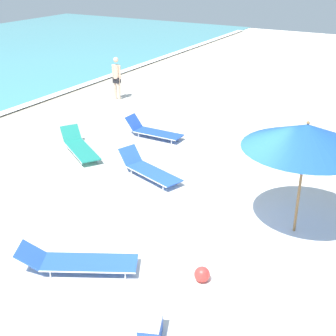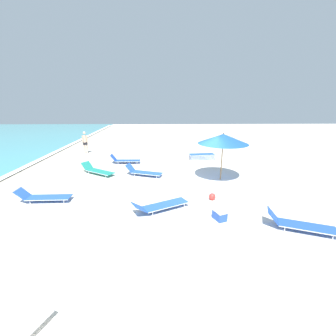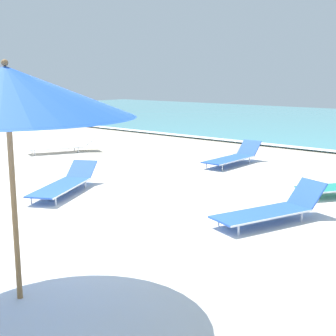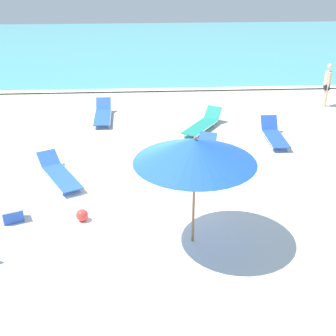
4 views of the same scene
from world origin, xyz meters
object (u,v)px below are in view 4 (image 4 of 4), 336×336
(sun_lounger_mid_beach_pair_b, at_px, (202,155))
(beach_ball, at_px, (82,215))
(sun_lounger_under_umbrella, at_px, (103,114))
(sun_lounger_near_water_right, at_px, (203,124))
(beach_umbrella, at_px, (195,151))
(beachgoer_wading_adult, at_px, (327,82))
(sun_lounger_mid_beach_pair_a, at_px, (59,173))
(cooler_box, at_px, (13,214))
(sun_lounger_near_water_left, at_px, (274,135))

(sun_lounger_mid_beach_pair_b, relative_size, beach_ball, 7.24)
(sun_lounger_under_umbrella, height_order, sun_lounger_mid_beach_pair_b, sun_lounger_mid_beach_pair_b)
(sun_lounger_near_water_right, relative_size, sun_lounger_mid_beach_pair_b, 1.00)
(sun_lounger_mid_beach_pair_b, bearing_deg, beach_ball, -117.07)
(beach_umbrella, height_order, beachgoer_wading_adult, beach_umbrella)
(sun_lounger_mid_beach_pair_a, relative_size, beachgoer_wading_adult, 1.30)
(beach_umbrella, xyz_separation_m, cooler_box, (-4.28, 1.10, -2.04))
(beach_umbrella, distance_m, sun_lounger_near_water_left, 6.97)
(sun_lounger_mid_beach_pair_a, relative_size, beach_ball, 7.65)
(beachgoer_wading_adult, bearing_deg, sun_lounger_mid_beach_pair_a, 126.83)
(beach_umbrella, relative_size, sun_lounger_near_water_right, 1.20)
(beachgoer_wading_adult, bearing_deg, beach_umbrella, 150.54)
(beach_umbrella, xyz_separation_m, sun_lounger_mid_beach_pair_b, (0.75, 4.26, -2.01))
(sun_lounger_mid_beach_pair_b, distance_m, beachgoer_wading_adult, 7.73)
(beach_umbrella, distance_m, beachgoer_wading_adult, 11.47)
(sun_lounger_under_umbrella, relative_size, sun_lounger_near_water_left, 1.11)
(sun_lounger_mid_beach_pair_b, bearing_deg, sun_lounger_near_water_right, 101.21)
(beach_umbrella, relative_size, beach_ball, 8.70)
(sun_lounger_near_water_right, height_order, cooler_box, sun_lounger_near_water_right)
(sun_lounger_near_water_left, distance_m, sun_lounger_near_water_right, 2.61)
(beachgoer_wading_adult, relative_size, beach_ball, 5.87)
(sun_lounger_mid_beach_pair_a, bearing_deg, sun_lounger_mid_beach_pair_b, -14.23)
(sun_lounger_near_water_left, bearing_deg, cooler_box, -148.50)
(beachgoer_wading_adult, bearing_deg, cooler_box, 132.75)
(sun_lounger_near_water_left, xyz_separation_m, beach_ball, (-6.00, -4.73, -0.07))
(cooler_box, bearing_deg, beachgoer_wading_adult, -164.25)
(beach_umbrella, relative_size, beachgoer_wading_adult, 1.48)
(sun_lounger_under_umbrella, relative_size, beachgoer_wading_adult, 1.25)
(sun_lounger_near_water_right, bearing_deg, sun_lounger_mid_beach_pair_b, -64.59)
(sun_lounger_mid_beach_pair_b, xyz_separation_m, cooler_box, (-5.03, -3.16, -0.03))
(beach_ball, height_order, cooler_box, cooler_box)
(sun_lounger_under_umbrella, relative_size, beach_ball, 7.31)
(sun_lounger_near_water_right, distance_m, beach_ball, 7.02)
(sun_lounger_near_water_right, height_order, sun_lounger_mid_beach_pair_a, sun_lounger_near_water_right)
(beach_umbrella, height_order, sun_lounger_under_umbrella, beach_umbrella)
(beachgoer_wading_adult, bearing_deg, sun_lounger_near_water_left, 144.92)
(beach_ball, bearing_deg, sun_lounger_near_water_right, 58.17)
(sun_lounger_mid_beach_pair_b, bearing_deg, sun_lounger_mid_beach_pair_a, -147.69)
(sun_lounger_near_water_left, xyz_separation_m, sun_lounger_mid_beach_pair_a, (-6.89, -2.50, -0.02))
(sun_lounger_mid_beach_pair_a, bearing_deg, beach_umbrella, -70.75)
(sun_lounger_mid_beach_pair_b, bearing_deg, beach_umbrella, -81.22)
(sun_lounger_near_water_right, relative_size, beachgoer_wading_adult, 1.24)
(beach_ball, bearing_deg, beachgoer_wading_adult, 42.65)
(sun_lounger_mid_beach_pair_b, relative_size, cooler_box, 3.66)
(sun_lounger_mid_beach_pair_a, height_order, sun_lounger_mid_beach_pair_b, sun_lounger_mid_beach_pair_b)
(sun_lounger_mid_beach_pair_b, bearing_deg, sun_lounger_under_umbrella, 148.63)
(sun_lounger_mid_beach_pair_a, height_order, beachgoer_wading_adult, beachgoer_wading_adult)
(sun_lounger_near_water_right, xyz_separation_m, sun_lounger_mid_beach_pair_b, (-0.36, -2.71, 0.00))
(beachgoer_wading_adult, distance_m, cooler_box, 13.61)
(sun_lounger_under_umbrella, bearing_deg, sun_lounger_mid_beach_pair_b, -51.18)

